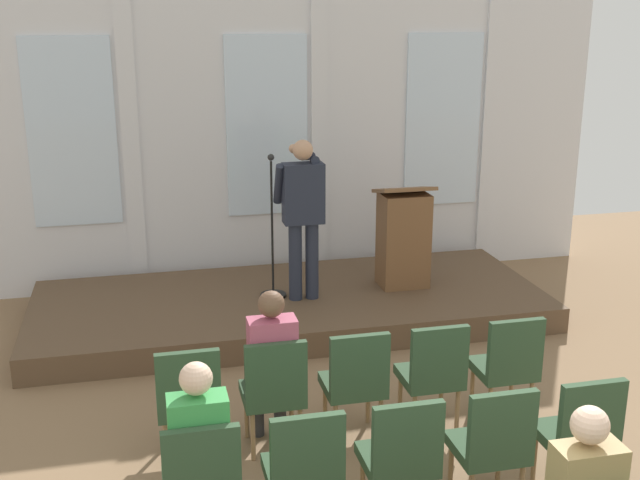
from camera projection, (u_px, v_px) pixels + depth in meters
rear_partition at (269, 122)px, 9.38m from camera, size 8.32×0.14×3.92m
stage_platform at (290, 306)px, 8.60m from camera, size 5.48×2.17×0.27m
speaker at (303, 208)px, 8.18m from camera, size 0.51×0.69×1.71m
mic_stand at (273, 267)px, 8.41m from camera, size 0.28×0.28×1.55m
lectern at (403, 237)px, 8.70m from camera, size 0.60×0.48×1.16m
chair_r0_c0 at (188, 396)px, 5.77m from camera, size 0.46×0.44×0.94m
chair_r0_c1 at (274, 387)px, 5.91m from camera, size 0.46×0.44×0.94m
audience_r0_c1 at (272, 361)px, 5.93m from camera, size 0.36×0.39×1.28m
chair_r0_c2 at (355, 378)px, 6.05m from camera, size 0.46×0.44×0.94m
chair_r0_c3 at (433, 370)px, 6.19m from camera, size 0.46×0.44×0.94m
chair_r0_c4 at (508, 362)px, 6.33m from camera, size 0.46×0.44×0.94m
chair_r1_c0 at (201, 479)px, 4.76m from camera, size 0.46×0.44×0.94m
audience_r1_c0 at (199, 446)px, 4.78m from camera, size 0.36×0.39×1.28m
chair_r1_c1 at (304, 466)px, 4.90m from camera, size 0.46×0.44×0.94m
chair_r1_c2 at (401, 453)px, 5.04m from camera, size 0.46×0.44×0.94m
chair_r1_c3 at (493, 441)px, 5.18m from camera, size 0.46×0.44×0.94m
chair_r1_c4 at (580, 430)px, 5.32m from camera, size 0.46×0.44×0.94m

